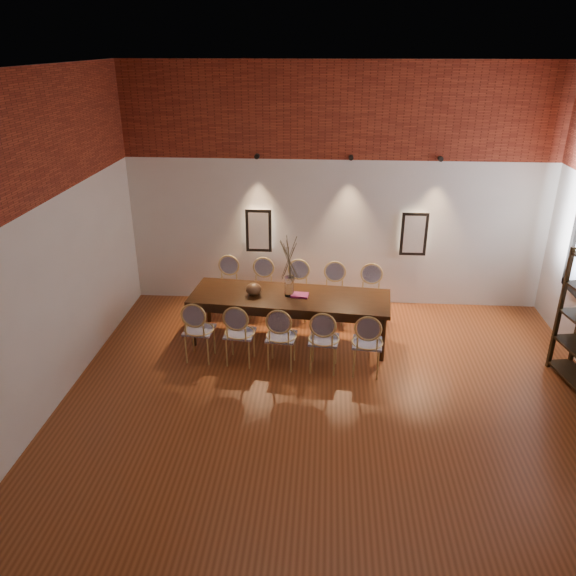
# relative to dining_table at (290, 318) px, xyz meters

# --- Properties ---
(floor) EXTENTS (7.00, 7.00, 0.02)m
(floor) POSITION_rel_dining_table_xyz_m (0.67, -2.03, -0.39)
(floor) COLOR brown
(floor) RESTS_ON ground
(ceiling) EXTENTS (7.00, 7.00, 0.02)m
(ceiling) POSITION_rel_dining_table_xyz_m (0.67, -2.03, 3.63)
(ceiling) COLOR silver
(ceiling) RESTS_ON ground
(wall_back) EXTENTS (7.00, 0.10, 4.00)m
(wall_back) POSITION_rel_dining_table_xyz_m (0.67, 1.52, 1.62)
(wall_back) COLOR silver
(wall_back) RESTS_ON ground
(wall_front) EXTENTS (7.00, 0.10, 4.00)m
(wall_front) POSITION_rel_dining_table_xyz_m (0.67, -5.58, 1.62)
(wall_front) COLOR silver
(wall_front) RESTS_ON ground
(wall_left) EXTENTS (0.10, 7.00, 4.00)m
(wall_left) POSITION_rel_dining_table_xyz_m (-2.88, -2.03, 1.62)
(wall_left) COLOR silver
(wall_left) RESTS_ON ground
(brick_band_back) EXTENTS (7.00, 0.02, 1.50)m
(brick_band_back) POSITION_rel_dining_table_xyz_m (0.67, 1.45, 2.88)
(brick_band_back) COLOR maroon
(brick_band_back) RESTS_ON ground
(brick_band_front) EXTENTS (7.00, 0.02, 1.50)m
(brick_band_front) POSITION_rel_dining_table_xyz_m (0.67, -5.51, 2.88)
(brick_band_front) COLOR maroon
(brick_band_front) RESTS_ON ground
(brick_band_left) EXTENTS (0.02, 7.00, 1.50)m
(brick_band_left) POSITION_rel_dining_table_xyz_m (-2.81, -2.03, 2.88)
(brick_band_left) COLOR maroon
(brick_band_left) RESTS_ON ground
(niche_left) EXTENTS (0.36, 0.06, 0.66)m
(niche_left) POSITION_rel_dining_table_xyz_m (-0.63, 1.42, 0.93)
(niche_left) COLOR #FFEAC6
(niche_left) RESTS_ON wall_back
(niche_right) EXTENTS (0.36, 0.06, 0.66)m
(niche_right) POSITION_rel_dining_table_xyz_m (1.97, 1.42, 0.93)
(niche_right) COLOR #FFEAC6
(niche_right) RESTS_ON wall_back
(spot_fixture_left) EXTENTS (0.08, 0.10, 0.08)m
(spot_fixture_left) POSITION_rel_dining_table_xyz_m (-0.63, 1.39, 2.17)
(spot_fixture_left) COLOR black
(spot_fixture_left) RESTS_ON wall_back
(spot_fixture_mid) EXTENTS (0.08, 0.10, 0.08)m
(spot_fixture_mid) POSITION_rel_dining_table_xyz_m (0.87, 1.39, 2.17)
(spot_fixture_mid) COLOR black
(spot_fixture_mid) RESTS_ON wall_back
(spot_fixture_right) EXTENTS (0.08, 0.10, 0.08)m
(spot_fixture_right) POSITION_rel_dining_table_xyz_m (2.27, 1.39, 2.17)
(spot_fixture_right) COLOR black
(spot_fixture_right) RESTS_ON wall_back
(dining_table) EXTENTS (3.05, 1.22, 0.75)m
(dining_table) POSITION_rel_dining_table_xyz_m (0.00, 0.00, 0.00)
(dining_table) COLOR black
(dining_table) RESTS_ON floor
(chair_near_a) EXTENTS (0.48, 0.48, 0.94)m
(chair_near_a) POSITION_rel_dining_table_xyz_m (-1.25, -0.65, 0.09)
(chair_near_a) COLOR tan
(chair_near_a) RESTS_ON floor
(chair_near_b) EXTENTS (0.48, 0.48, 0.94)m
(chair_near_b) POSITION_rel_dining_table_xyz_m (-0.66, -0.70, 0.09)
(chair_near_b) COLOR tan
(chair_near_b) RESTS_ON floor
(chair_near_c) EXTENTS (0.48, 0.48, 0.94)m
(chair_near_c) POSITION_rel_dining_table_xyz_m (-0.07, -0.76, 0.09)
(chair_near_c) COLOR tan
(chair_near_c) RESTS_ON floor
(chair_near_d) EXTENTS (0.48, 0.48, 0.94)m
(chair_near_d) POSITION_rel_dining_table_xyz_m (0.53, -0.81, 0.09)
(chair_near_d) COLOR tan
(chair_near_d) RESTS_ON floor
(chair_near_e) EXTENTS (0.48, 0.48, 0.94)m
(chair_near_e) POSITION_rel_dining_table_xyz_m (1.12, -0.86, 0.09)
(chair_near_e) COLOR tan
(chair_near_e) RESTS_ON floor
(chair_far_a) EXTENTS (0.48, 0.48, 0.94)m
(chair_far_a) POSITION_rel_dining_table_xyz_m (-1.12, 0.86, 0.09)
(chair_far_a) COLOR tan
(chair_far_a) RESTS_ON floor
(chair_far_b) EXTENTS (0.48, 0.48, 0.94)m
(chair_far_b) POSITION_rel_dining_table_xyz_m (-0.53, 0.81, 0.09)
(chair_far_b) COLOR tan
(chair_far_b) RESTS_ON floor
(chair_far_c) EXTENTS (0.48, 0.48, 0.94)m
(chair_far_c) POSITION_rel_dining_table_xyz_m (0.07, 0.76, 0.09)
(chair_far_c) COLOR tan
(chair_far_c) RESTS_ON floor
(chair_far_d) EXTENTS (0.48, 0.48, 0.94)m
(chair_far_d) POSITION_rel_dining_table_xyz_m (0.66, 0.70, 0.09)
(chair_far_d) COLOR tan
(chair_far_d) RESTS_ON floor
(chair_far_e) EXTENTS (0.48, 0.48, 0.94)m
(chair_far_e) POSITION_rel_dining_table_xyz_m (1.25, 0.65, 0.09)
(chair_far_e) COLOR tan
(chair_far_e) RESTS_ON floor
(vase) EXTENTS (0.14, 0.14, 0.30)m
(vase) POSITION_rel_dining_table_xyz_m (-0.01, 0.00, 0.53)
(vase) COLOR silver
(vase) RESTS_ON dining_table
(dried_branches) EXTENTS (0.50, 0.50, 0.70)m
(dried_branches) POSITION_rel_dining_table_xyz_m (-0.01, 0.00, 0.98)
(dried_branches) COLOR #4E462F
(dried_branches) RESTS_ON vase
(bowl) EXTENTS (0.24, 0.24, 0.18)m
(bowl) POSITION_rel_dining_table_xyz_m (-0.55, -0.00, 0.46)
(bowl) COLOR brown
(bowl) RESTS_ON dining_table
(book) EXTENTS (0.27, 0.20, 0.03)m
(book) POSITION_rel_dining_table_xyz_m (0.15, -0.01, 0.39)
(book) COLOR #861D54
(book) RESTS_ON dining_table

